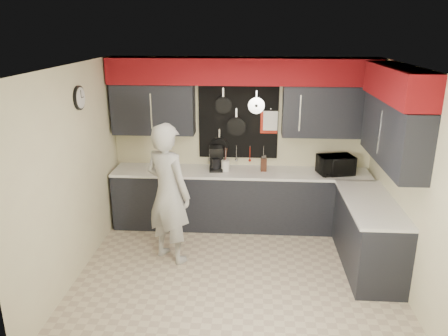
# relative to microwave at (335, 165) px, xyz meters

# --- Properties ---
(ground) EXTENTS (4.00, 4.00, 0.00)m
(ground) POSITION_rel_microwave_xyz_m (-1.41, -1.41, -1.06)
(ground) COLOR #C4B598
(ground) RESTS_ON ground
(back_wall_assembly) EXTENTS (4.00, 0.36, 2.60)m
(back_wall_assembly) POSITION_rel_microwave_xyz_m (-1.40, 0.19, 0.95)
(back_wall_assembly) COLOR beige
(back_wall_assembly) RESTS_ON ground
(right_wall_assembly) EXTENTS (0.36, 3.50, 2.60)m
(right_wall_assembly) POSITION_rel_microwave_xyz_m (0.44, -1.15, 0.88)
(right_wall_assembly) COLOR beige
(right_wall_assembly) RESTS_ON ground
(left_wall_assembly) EXTENTS (0.05, 3.50, 2.60)m
(left_wall_assembly) POSITION_rel_microwave_xyz_m (-3.41, -1.39, 0.27)
(left_wall_assembly) COLOR beige
(left_wall_assembly) RESTS_ON ground
(base_cabinets) EXTENTS (3.95, 2.20, 0.92)m
(base_cabinets) POSITION_rel_microwave_xyz_m (-0.92, -0.28, -0.60)
(base_cabinets) COLOR black
(base_cabinets) RESTS_ON ground
(microwave) EXTENTS (0.57, 0.45, 0.28)m
(microwave) POSITION_rel_microwave_xyz_m (0.00, 0.00, 0.00)
(microwave) COLOR black
(microwave) RESTS_ON base_cabinets
(knife_block) EXTENTS (0.09, 0.09, 0.19)m
(knife_block) POSITION_rel_microwave_xyz_m (-1.06, 0.06, -0.04)
(knife_block) COLOR #391D12
(knife_block) RESTS_ON base_cabinets
(utensil_crock) EXTENTS (0.13, 0.13, 0.16)m
(utensil_crock) POSITION_rel_microwave_xyz_m (-1.65, 0.04, -0.06)
(utensil_crock) COLOR white
(utensil_crock) RESTS_ON base_cabinets
(coffee_maker) EXTENTS (0.22, 0.26, 0.37)m
(coffee_maker) POSITION_rel_microwave_xyz_m (-1.79, 0.07, 0.05)
(coffee_maker) COLOR black
(coffee_maker) RESTS_ON base_cabinets
(person) EXTENTS (0.82, 0.75, 1.89)m
(person) POSITION_rel_microwave_xyz_m (-2.33, -1.03, -0.12)
(person) COLOR #BCBCB9
(person) RESTS_ON ground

